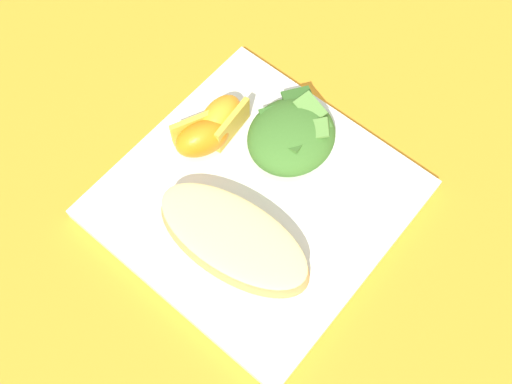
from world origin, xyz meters
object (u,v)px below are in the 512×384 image
at_px(green_salad_pile, 292,136).
at_px(white_plate, 256,199).
at_px(orange_wedge_front, 222,119).
at_px(orange_wedge_middle, 202,137).
at_px(cheesy_pizza_bread, 233,239).

bearing_deg(green_salad_pile, white_plate, 8.31).
xyz_separation_m(white_plate, orange_wedge_front, (-0.04, -0.08, 0.03)).
relative_size(green_salad_pile, orange_wedge_middle, 1.56).
distance_m(cheesy_pizza_bread, green_salad_pile, 0.13).
relative_size(orange_wedge_front, orange_wedge_middle, 0.91).
bearing_deg(green_salad_pile, orange_wedge_front, -66.05).
xyz_separation_m(white_plate, green_salad_pile, (-0.07, -0.01, 0.03)).
bearing_deg(orange_wedge_middle, green_salad_pile, 130.83).
relative_size(cheesy_pizza_bread, orange_wedge_middle, 2.55).
distance_m(green_salad_pile, orange_wedge_middle, 0.10).
bearing_deg(white_plate, green_salad_pile, -171.69).
relative_size(cheesy_pizza_bread, green_salad_pile, 1.64).
bearing_deg(orange_wedge_front, cheesy_pizza_bread, 46.14).
height_order(white_plate, green_salad_pile, green_salad_pile).
bearing_deg(orange_wedge_front, orange_wedge_middle, -2.05).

